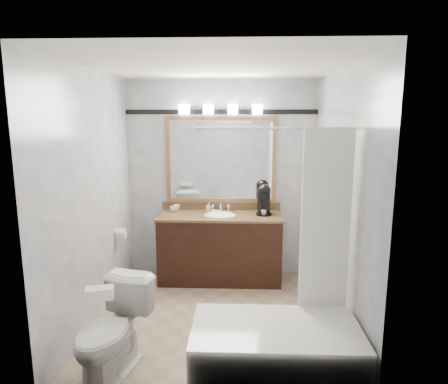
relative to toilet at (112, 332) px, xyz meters
The scene contains 14 objects.
room 1.48m from the toilet, 50.45° to the left, with size 2.42×2.62×2.52m.
vanity 2.08m from the toilet, 68.59° to the left, with size 1.53×0.58×0.97m.
mirror 2.59m from the toilet, 70.97° to the left, with size 1.40×0.04×1.10m.
vanity_light_bar 2.88m from the toilet, 70.52° to the left, with size 1.02×0.14×0.12m.
accent_stripe 2.91m from the toilet, 71.06° to the left, with size 2.40×0.01×0.06m, color black.
bathtub 1.32m from the toilet, ahead, with size 1.30×0.75×1.96m.
tp_roll 1.66m from the toilet, 103.49° to the left, with size 0.12×0.12×0.11m, color white.
toilet is the anchor object (origin of this frame).
tissue_box 0.46m from the toilet, 90.00° to the right, with size 0.20×0.11×0.08m, color white.
coffee_maker 2.48m from the toilet, 57.04° to the left, with size 0.19×0.25×0.38m.
cup_left 2.16m from the toilet, 85.79° to the left, with size 0.08×0.08×0.07m, color white.
cup_right 2.21m from the toilet, 84.87° to the left, with size 0.08×0.08×0.08m, color white.
soap_bottle_a 2.28m from the toilet, 74.18° to the left, with size 0.05×0.05×0.11m, color white.
soap_bar 2.23m from the toilet, 71.18° to the left, with size 0.09×0.06×0.03m, color beige.
Camera 1 is at (0.24, -3.76, 2.04)m, focal length 32.00 mm.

